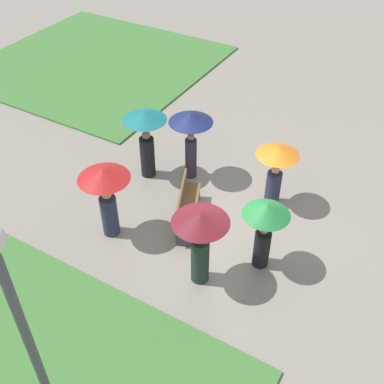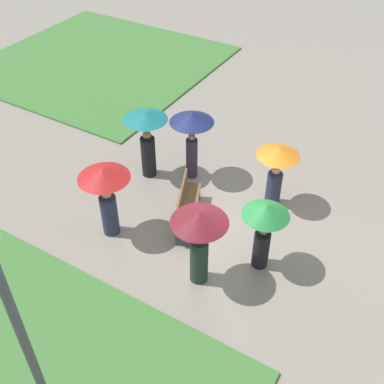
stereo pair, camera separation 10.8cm
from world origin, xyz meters
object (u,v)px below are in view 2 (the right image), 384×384
object	(u,v)px
lamp_post	(24,340)
crowd_person_teal	(147,133)
crowd_person_orange	(277,166)
crowd_person_navy	(192,128)
park_bench	(185,206)
crowd_person_maroon	(199,233)
crowd_person_red	(105,187)
crowd_person_green	(264,223)

from	to	relation	value
lamp_post	crowd_person_teal	bearing A→B (deg)	24.50
lamp_post	crowd_person_orange	xyz separation A→B (m)	(7.35, -0.35, -2.01)
crowd_person_orange	crowd_person_navy	size ratio (longest dim) A/B	0.86
park_bench	crowd_person_orange	world-z (taller)	crowd_person_orange
park_bench	crowd_person_teal	xyz separation A→B (m)	(1.09, 1.85, 0.88)
lamp_post	crowd_person_maroon	world-z (taller)	lamp_post
crowd_person_red	crowd_person_orange	xyz separation A→B (m)	(2.96, -2.91, -0.19)
lamp_post	crowd_person_red	size ratio (longest dim) A/B	2.65
park_bench	crowd_person_orange	bearing A→B (deg)	-66.26
crowd_person_red	crowd_person_teal	bearing A→B (deg)	-21.96
crowd_person_red	crowd_person_green	distance (m)	3.62
crowd_person_orange	crowd_person_green	bearing A→B (deg)	-39.68
park_bench	crowd_person_maroon	size ratio (longest dim) A/B	0.99
crowd_person_red	lamp_post	bearing A→B (deg)	175.80
crowd_person_maroon	crowd_person_orange	world-z (taller)	crowd_person_maroon
crowd_person_red	crowd_person_orange	world-z (taller)	crowd_person_red
lamp_post	crowd_person_teal	size ratio (longest dim) A/B	2.59
crowd_person_green	park_bench	bearing A→B (deg)	94.93
crowd_person_red	park_bench	bearing A→B (deg)	-81.03
crowd_person_red	crowd_person_green	bearing A→B (deg)	-110.22
park_bench	lamp_post	xyz separation A→B (m)	(-5.65, -1.22, 2.73)
park_bench	crowd_person_red	bearing A→B (deg)	109.91
crowd_person_red	crowd_person_maroon	xyz separation A→B (m)	(-0.17, -2.55, 0.00)
park_bench	crowd_person_maroon	bearing A→B (deg)	-163.11
lamp_post	crowd_person_teal	xyz separation A→B (m)	(6.74, 3.07, -1.86)
crowd_person_orange	crowd_person_red	bearing A→B (deg)	-100.46
crowd_person_teal	crowd_person_navy	world-z (taller)	crowd_person_navy
lamp_post	crowd_person_navy	world-z (taller)	lamp_post
crowd_person_red	crowd_person_teal	xyz separation A→B (m)	(2.35, 0.52, -0.04)
lamp_post	crowd_person_teal	world-z (taller)	lamp_post
lamp_post	crowd_person_red	xyz separation A→B (m)	(4.39, 2.56, -1.82)
park_bench	crowd_person_navy	xyz separation A→B (m)	(1.63, 0.80, 1.08)
crowd_person_maroon	crowd_person_navy	world-z (taller)	crowd_person_navy
crowd_person_teal	crowd_person_maroon	bearing A→B (deg)	109.88
crowd_person_maroon	crowd_person_teal	distance (m)	3.97
crowd_person_navy	lamp_post	bearing A→B (deg)	-143.42
crowd_person_red	crowd_person_navy	size ratio (longest dim) A/B	0.96
crowd_person_maroon	crowd_person_navy	bearing A→B (deg)	-62.67
crowd_person_navy	crowd_person_maroon	bearing A→B (deg)	-125.62
lamp_post	crowd_person_maroon	xyz separation A→B (m)	(4.22, 0.01, -1.82)
crowd_person_green	crowd_person_navy	distance (m)	3.60
crowd_person_green	crowd_person_navy	bearing A→B (deg)	70.68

